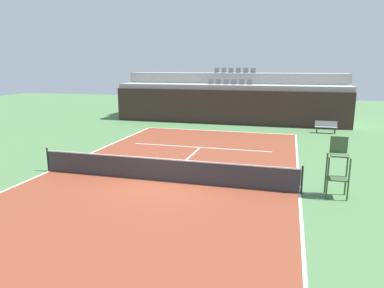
# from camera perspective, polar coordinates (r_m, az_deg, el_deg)

# --- Properties ---
(ground_plane) EXTENTS (80.00, 80.00, 0.00)m
(ground_plane) POSITION_cam_1_polar(r_m,az_deg,el_deg) (14.74, -4.77, -6.03)
(ground_plane) COLOR #477042
(court_surface) EXTENTS (11.00, 24.00, 0.01)m
(court_surface) POSITION_cam_1_polar(r_m,az_deg,el_deg) (14.74, -4.77, -6.01)
(court_surface) COLOR brown
(court_surface) RESTS_ON ground_plane
(baseline_far) EXTENTS (11.00, 0.10, 0.00)m
(baseline_far) POSITION_cam_1_polar(r_m,az_deg,el_deg) (25.95, 4.32, 2.12)
(baseline_far) COLOR white
(baseline_far) RESTS_ON court_surface
(sideline_left) EXTENTS (0.10, 24.00, 0.00)m
(sideline_left) POSITION_cam_1_polar(r_m,az_deg,el_deg) (17.32, -22.00, -4.05)
(sideline_left) COLOR white
(sideline_left) RESTS_ON court_surface
(sideline_right) EXTENTS (0.10, 24.00, 0.00)m
(sideline_right) POSITION_cam_1_polar(r_m,az_deg,el_deg) (13.92, 17.01, -7.64)
(sideline_right) COLOR white
(sideline_right) RESTS_ON court_surface
(service_line_far) EXTENTS (8.26, 0.10, 0.00)m
(service_line_far) POSITION_cam_1_polar(r_m,az_deg,el_deg) (20.64, 1.34, -0.55)
(service_line_far) COLOR white
(service_line_far) RESTS_ON court_surface
(centre_service_line) EXTENTS (0.10, 6.40, 0.00)m
(centre_service_line) POSITION_cam_1_polar(r_m,az_deg,el_deg) (17.64, -1.20, -2.82)
(centre_service_line) COLOR white
(centre_service_line) RESTS_ON court_surface
(back_wall) EXTENTS (19.18, 0.30, 2.77)m
(back_wall) POSITION_cam_1_polar(r_m,az_deg,el_deg) (28.84, 5.60, 5.91)
(back_wall) COLOR #33231E
(back_wall) RESTS_ON ground_plane
(stands_tier_lower) EXTENTS (19.18, 2.40, 3.16)m
(stands_tier_lower) POSITION_cam_1_polar(r_m,az_deg,el_deg) (30.14, 6.05, 6.55)
(stands_tier_lower) COLOR #9E9E99
(stands_tier_lower) RESTS_ON ground_plane
(stands_tier_upper) EXTENTS (19.18, 2.40, 4.07)m
(stands_tier_upper) POSITION_cam_1_polar(r_m,az_deg,el_deg) (32.46, 6.78, 7.76)
(stands_tier_upper) COLOR #9E9E99
(stands_tier_upper) RESTS_ON ground_plane
(seating_row_lower) EXTENTS (3.72, 0.44, 0.44)m
(seating_row_lower) POSITION_cam_1_polar(r_m,az_deg,el_deg) (30.11, 6.16, 9.79)
(seating_row_lower) COLOR slate
(seating_row_lower) RESTS_ON stands_tier_lower
(seating_row_upper) EXTENTS (3.72, 0.44, 0.44)m
(seating_row_upper) POSITION_cam_1_polar(r_m,az_deg,el_deg) (32.45, 6.90, 11.57)
(seating_row_upper) COLOR slate
(seating_row_upper) RESTS_ON stands_tier_upper
(tennis_net) EXTENTS (11.08, 0.08, 1.07)m
(tennis_net) POSITION_cam_1_polar(r_m,az_deg,el_deg) (14.59, -4.81, -4.14)
(tennis_net) COLOR black
(tennis_net) RESTS_ON court_surface
(umpire_chair) EXTENTS (0.76, 0.66, 2.20)m
(umpire_chair) POSITION_cam_1_polar(r_m,az_deg,el_deg) (13.74, 22.53, -3.20)
(umpire_chair) COLOR #334C2D
(umpire_chair) RESTS_ON ground_plane
(player_bench) EXTENTS (1.50, 0.40, 0.85)m
(player_bench) POSITION_cam_1_polar(r_m,az_deg,el_deg) (26.76, 20.85, 2.73)
(player_bench) COLOR #99999E
(player_bench) RESTS_ON ground_plane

